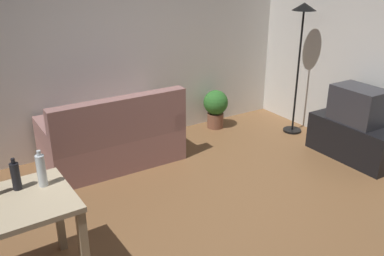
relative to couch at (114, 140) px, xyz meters
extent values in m
cube|color=brown|center=(0.33, -1.59, -0.32)|extent=(5.20, 4.40, 0.02)
cube|color=silver|center=(0.33, 0.61, 1.04)|extent=(5.20, 0.10, 2.70)
cube|color=#996B66|center=(0.00, 0.06, -0.11)|extent=(1.61, 0.84, 0.40)
cube|color=#8C625D|center=(0.00, -0.28, 0.35)|extent=(1.61, 0.16, 0.52)
cube|color=#926661|center=(0.72, 0.06, 0.20)|extent=(0.16, 0.84, 0.22)
cube|color=#926661|center=(-0.72, 0.06, 0.20)|extent=(0.16, 0.84, 0.22)
cube|color=black|center=(2.58, -1.43, -0.07)|extent=(0.44, 1.10, 0.48)
cube|color=#2D2D33|center=(2.58, -1.43, 0.39)|extent=(0.40, 0.60, 0.44)
cube|color=black|center=(2.79, -1.43, 0.39)|extent=(0.01, 0.52, 0.36)
cylinder|color=black|center=(2.58, -0.42, -0.29)|extent=(0.26, 0.26, 0.03)
cylinder|color=black|center=(2.58, -0.42, 0.56)|extent=(0.03, 0.03, 1.68)
cone|color=black|center=(2.58, -0.42, 1.45)|extent=(0.32, 0.32, 0.10)
cube|color=tan|center=(-0.99, -1.90, 0.05)|extent=(0.06, 0.06, 0.72)
cube|color=tan|center=(-1.01, -1.28, 0.05)|extent=(0.06, 0.06, 0.72)
cylinder|color=brown|center=(1.72, 0.31, -0.20)|extent=(0.24, 0.24, 0.22)
sphere|color=#2D6B28|center=(1.72, 0.31, 0.08)|extent=(0.36, 0.36, 0.36)
cylinder|color=black|center=(-1.30, -1.43, 0.56)|extent=(0.07, 0.07, 0.21)
cylinder|color=black|center=(-1.30, -1.43, 0.68)|extent=(0.03, 0.03, 0.04)
cylinder|color=silver|center=(-1.13, -1.48, 0.58)|extent=(0.07, 0.07, 0.25)
cylinder|color=silver|center=(-1.13, -1.48, 0.72)|extent=(0.03, 0.03, 0.04)
camera|label=1|loc=(-1.63, -4.38, 2.03)|focal=38.89mm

